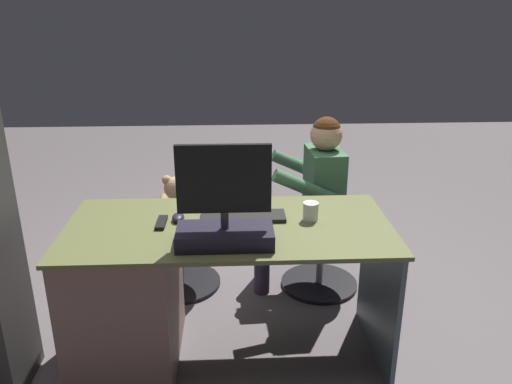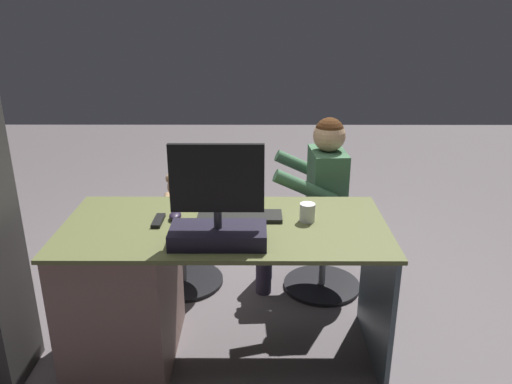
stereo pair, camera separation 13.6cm
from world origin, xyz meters
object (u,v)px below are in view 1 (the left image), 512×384
Objects in this scene: keyboard at (243,216)px; computer_mouse at (178,217)px; cup at (311,211)px; tv_remote at (161,223)px; office_chair_teddy at (179,249)px; desk at (145,290)px; person at (310,191)px; monitor at (225,218)px; teddy_bear at (177,201)px; visitor_chair at (321,249)px.

keyboard is 0.32m from computer_mouse.
cup is 0.73m from tv_remote.
keyboard is 0.81× the size of office_chair_teddy.
computer_mouse is (0.32, 0.01, 0.01)m from keyboard.
keyboard reaches higher than desk.
person is at bearing -140.66° from computer_mouse.
cup is 0.65m from person.
person is at bearing -143.95° from desk.
tv_remote is (0.31, -0.22, -0.12)m from monitor.
monitor is at bearing 145.37° from tv_remote.
cup is at bearing 136.87° from teddy_bear.
tv_remote is 0.86m from office_chair_teddy.
monitor reaches higher than tv_remote.
desk is 3.03× the size of office_chair_teddy.
monitor is at bearing 59.67° from person.
tv_remote reaches higher than office_chair_teddy.
office_chair_teddy is at bearing -97.73° from desk.
monitor reaches higher than keyboard.
monitor is 1.09× the size of keyboard.
desk is 0.76m from teddy_bear.
desk is at bearing 2.99° from cup.
visitor_chair is at bearing -143.41° from tv_remote.
office_chair_teddy is 0.46× the size of person.
person reaches higher than computer_mouse.
desk is 17.42× the size of cup.
monitor is at bearing 131.44° from computer_mouse.
computer_mouse is 0.64× the size of tv_remote.
cup is at bearing 81.64° from person.
monitor is 0.92× the size of visitor_chair.
cup is (-0.83, -0.04, 0.40)m from desk.
computer_mouse is 0.65m from cup.
computer_mouse is at bearing 39.34° from person.
computer_mouse is 1.15m from visitor_chair.
teddy_bear is (0.00, -0.01, 0.33)m from office_chair_teddy.
person reaches higher than cup.
keyboard is 0.79m from teddy_bear.
office_chair_teddy is (0.74, -0.68, -0.53)m from cup.
desk is 16.43× the size of computer_mouse.
monitor is 0.37m from computer_mouse.
tv_remote is (0.08, 0.04, -0.01)m from computer_mouse.
teddy_bear is at bearing -3.96° from visitor_chair.
keyboard is (-0.09, -0.28, -0.12)m from monitor.
teddy_bear is at bearing -4.03° from person.
cup is 1.03m from teddy_bear.
tv_remote is 0.13× the size of person.
desk reaches higher than visitor_chair.
computer_mouse is at bearing -1.71° from cup.
desk is 4.95× the size of teddy_bear.
desk is at bearing -25.94° from monitor.
visitor_chair is at bearing -146.51° from desk.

